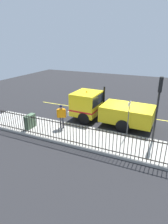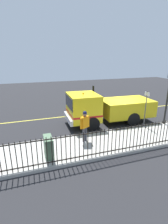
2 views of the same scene
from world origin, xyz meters
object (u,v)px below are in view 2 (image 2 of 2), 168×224
object	(u,v)px
worker_standing	(85,123)
utility_cabinet	(49,147)
traffic_cone	(90,112)
work_truck	(103,107)
street_sign	(146,105)

from	to	relation	value
worker_standing	utility_cabinet	distance (m)	2.36
utility_cabinet	traffic_cone	size ratio (longest dim) A/B	1.52
worker_standing	traffic_cone	world-z (taller)	worker_standing
work_truck	street_sign	xyz separation A→B (m)	(1.77, 2.22, 0.43)
street_sign	worker_standing	bearing A→B (deg)	-79.97
worker_standing	street_sign	size ratio (longest dim) A/B	0.73
traffic_cone	street_sign	size ratio (longest dim) A/B	0.27
street_sign	work_truck	bearing A→B (deg)	-128.56
work_truck	traffic_cone	xyz separation A→B (m)	(-1.90, -0.31, -0.91)
worker_standing	street_sign	distance (m)	4.60
work_truck	street_sign	world-z (taller)	work_truck
work_truck	traffic_cone	world-z (taller)	work_truck
work_truck	worker_standing	distance (m)	3.44
traffic_cone	worker_standing	bearing A→B (deg)	-23.91
worker_standing	utility_cabinet	bearing A→B (deg)	174.99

